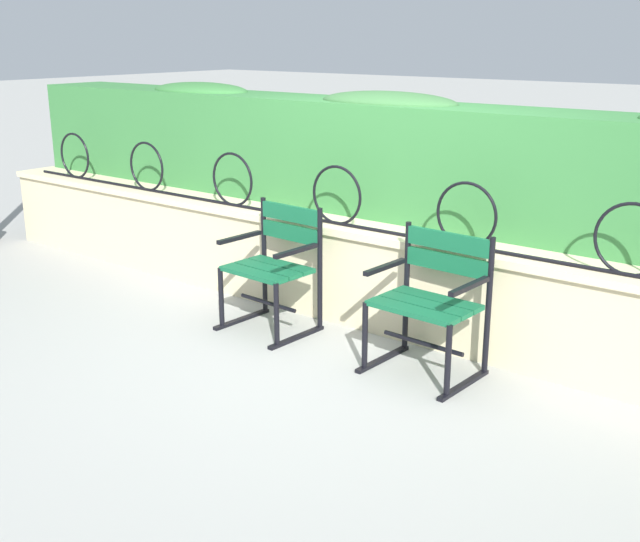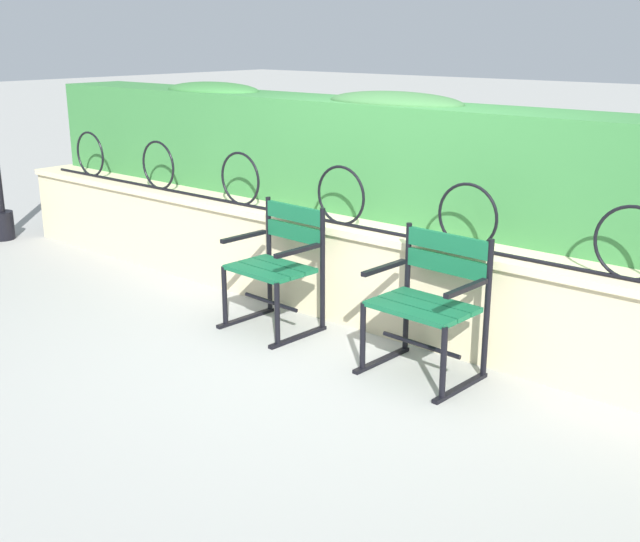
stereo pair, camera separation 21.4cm
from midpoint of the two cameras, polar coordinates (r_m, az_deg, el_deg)
ground_plane at (r=5.09m, az=0.63°, el=-6.15°), size 60.00×60.00×0.00m
stone_wall at (r=5.51m, az=5.51°, el=-0.48°), size 8.21×0.41×0.70m
iron_arch_fence at (r=5.47m, az=3.01°, el=5.11°), size 7.65×0.02×0.42m
hedge_row at (r=5.73m, az=8.62°, el=8.06°), size 8.05×0.62×0.90m
park_chair_left at (r=5.44m, az=-1.92°, el=0.56°), size 0.61×0.55×0.87m
park_chair_right at (r=4.75m, az=9.26°, el=-2.07°), size 0.65×0.55×0.86m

